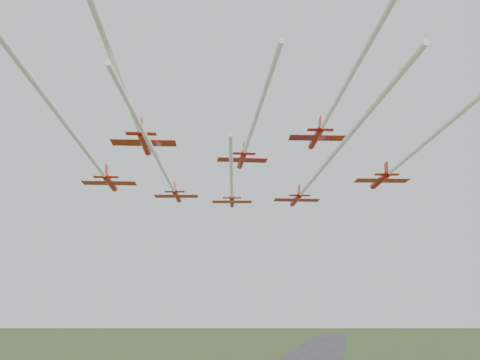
% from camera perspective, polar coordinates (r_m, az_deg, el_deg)
% --- Properties ---
extents(jet_lead, '(13.35, 48.62, 2.51)m').
position_cam_1_polar(jet_lead, '(102.49, -0.89, -1.02)').
color(jet_lead, '#B60F00').
extents(jet_row2_left, '(15.48, 60.85, 2.48)m').
position_cam_1_polar(jet_row2_left, '(87.61, -7.95, 0.60)').
color(jet_row2_left, '#B60F00').
extents(jet_row2_right, '(20.86, 65.81, 2.60)m').
position_cam_1_polar(jet_row2_right, '(86.40, 8.08, 0.45)').
color(jet_row2_right, '#B60F00').
extents(jet_row3_left, '(19.79, 65.07, 2.67)m').
position_cam_1_polar(jet_row3_left, '(75.96, -16.04, 2.91)').
color(jet_row3_left, '#B60F00').
extents(jet_row3_mid, '(15.71, 44.48, 2.47)m').
position_cam_1_polar(jet_row3_mid, '(79.75, 0.87, 4.17)').
color(jet_row3_mid, '#B60F00').
extents(jet_row3_right, '(17.96, 63.17, 2.68)m').
position_cam_1_polar(jet_row3_right, '(78.38, 18.16, 2.95)').
color(jet_row3_right, '#B60F00').
extents(jet_row4_left, '(18.95, 61.48, 2.71)m').
position_cam_1_polar(jet_row4_left, '(61.82, -11.90, 8.53)').
color(jet_row4_left, '#B60F00').
extents(jet_row4_right, '(13.19, 42.92, 2.35)m').
position_cam_1_polar(jet_row4_right, '(67.58, 9.57, 7.05)').
color(jet_row4_right, '#B60F00').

